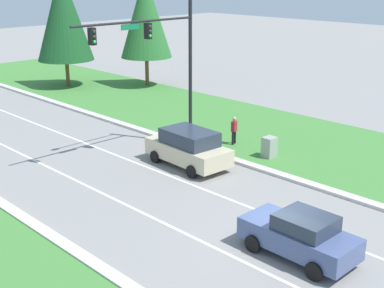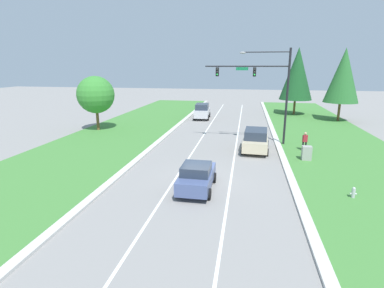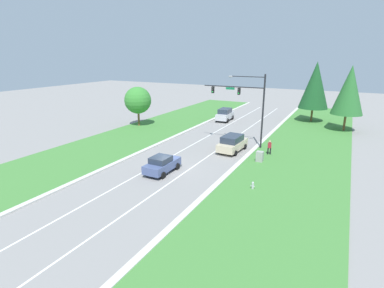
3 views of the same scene
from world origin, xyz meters
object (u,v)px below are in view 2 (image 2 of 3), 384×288
silver_suv (202,111)px  pedestrian (305,141)px  slate_blue_sedan (197,177)px  fire_hydrant (353,193)px  conifer_near_right_tree (297,74)px  conifer_far_right_tree (343,76)px  utility_cabinet (307,153)px  traffic_signal_mast (265,82)px  champagne_suv (256,140)px  oak_near_left_tree (96,95)px

silver_suv → pedestrian: (11.16, -14.89, -0.14)m
slate_blue_sedan → fire_hydrant: (8.77, 0.28, -0.48)m
pedestrian → conifer_near_right_tree: bearing=-111.7°
silver_suv → slate_blue_sedan: silver_suv is taller
pedestrian → conifer_far_right_tree: conifer_far_right_tree is taller
utility_cabinet → silver_suv: bearing=121.5°
silver_suv → conifer_near_right_tree: (13.19, 5.87, 5.00)m
utility_cabinet → conifer_far_right_tree: 21.07m
traffic_signal_mast → pedestrian: 6.32m
fire_hydrant → conifer_far_right_tree: conifer_far_right_tree is taller
champagne_suv → utility_cabinet: size_ratio=4.09×
champagne_suv → pedestrian: (4.17, 0.57, -0.04)m
slate_blue_sedan → pedestrian: (7.80, 9.90, 0.11)m
slate_blue_sedan → utility_cabinet: slate_blue_sedan is taller
silver_suv → conifer_far_right_tree: (18.24, 1.30, 4.91)m
slate_blue_sedan → champagne_suv: bearing=69.0°
utility_cabinet → conifer_near_right_tree: conifer_near_right_tree is taller
utility_cabinet → oak_near_left_tree: 22.99m
champagne_suv → pedestrian: bearing=11.1°
silver_suv → fire_hydrant: size_ratio=6.83×
traffic_signal_mast → champagne_suv: 5.47m
slate_blue_sedan → oak_near_left_tree: oak_near_left_tree is taller
silver_suv → fire_hydrant: silver_suv is taller
pedestrian → slate_blue_sedan: bearing=35.7°
silver_suv → pedestrian: bearing=-56.6°
pedestrian → fire_hydrant: 9.69m
champagne_suv → fire_hydrant: size_ratio=6.84×
fire_hydrant → conifer_far_right_tree: size_ratio=0.07×
champagne_suv → fire_hydrant: (5.14, -9.05, -0.63)m
utility_cabinet → slate_blue_sedan: bearing=-136.5°
silver_suv → slate_blue_sedan: size_ratio=1.16×
pedestrian → traffic_signal_mast: bearing=-45.5°
traffic_signal_mast → pedestrian: size_ratio=5.16×
slate_blue_sedan → conifer_far_right_tree: bearing=60.6°
traffic_signal_mast → oak_near_left_tree: bearing=171.0°
conifer_near_right_tree → conifer_far_right_tree: size_ratio=1.04×
slate_blue_sedan → conifer_far_right_tree: conifer_far_right_tree is taller
slate_blue_sedan → pedestrian: pedestrian is taller
slate_blue_sedan → conifer_near_right_tree: conifer_near_right_tree is taller
conifer_near_right_tree → traffic_signal_mast: bearing=-106.6°
traffic_signal_mast → silver_suv: bearing=120.5°
fire_hydrant → oak_near_left_tree: bearing=147.4°
oak_near_left_tree → silver_suv: bearing=43.5°
pedestrian → fire_hydrant: size_ratio=2.41×
silver_suv → conifer_far_right_tree: conifer_far_right_tree is taller
oak_near_left_tree → utility_cabinet: bearing=-19.7°
slate_blue_sedan → utility_cabinet: bearing=43.8°
pedestrian → oak_near_left_tree: 22.48m
utility_cabinet → pedestrian: 2.82m
champagne_suv → silver_suv: (-6.99, 15.46, 0.10)m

